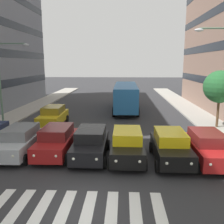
# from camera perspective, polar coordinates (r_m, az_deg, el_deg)

# --- Properties ---
(ground_plane) EXTENTS (180.00, 180.00, 0.00)m
(ground_plane) POSITION_cam_1_polar(r_m,az_deg,el_deg) (10.20, -8.24, -21.36)
(ground_plane) COLOR #2D2D30
(crosswalk_markings) EXTENTS (6.75, 2.80, 0.01)m
(crosswalk_markings) POSITION_cam_1_polar(r_m,az_deg,el_deg) (10.19, -8.24, -21.34)
(crosswalk_markings) COLOR silver
(crosswalk_markings) RESTS_ON ground_plane
(car_0) EXTENTS (2.02, 4.44, 1.72)m
(car_0) POSITION_cam_1_polar(r_m,az_deg,el_deg) (14.85, 21.11, -7.56)
(car_0) COLOR maroon
(car_0) RESTS_ON ground_plane
(car_1) EXTENTS (2.02, 4.44, 1.72)m
(car_1) POSITION_cam_1_polar(r_m,az_deg,el_deg) (14.39, 13.31, -7.69)
(car_1) COLOR black
(car_1) RESTS_ON ground_plane
(car_2) EXTENTS (2.02, 4.44, 1.72)m
(car_2) POSITION_cam_1_polar(r_m,az_deg,el_deg) (14.29, 3.52, -7.53)
(car_2) COLOR black
(car_2) RESTS_ON ground_plane
(car_3) EXTENTS (2.02, 4.44, 1.72)m
(car_3) POSITION_cam_1_polar(r_m,az_deg,el_deg) (14.60, -4.90, -7.15)
(car_3) COLOR black
(car_3) RESTS_ON ground_plane
(car_4) EXTENTS (2.02, 4.44, 1.72)m
(car_4) POSITION_cam_1_polar(r_m,az_deg,el_deg) (15.32, -12.67, -6.50)
(car_4) COLOR maroon
(car_4) RESTS_ON ground_plane
(car_5) EXTENTS (2.02, 4.44, 1.72)m
(car_5) POSITION_cam_1_polar(r_m,az_deg,el_deg) (15.92, -20.47, -6.26)
(car_5) COLOR #B2B7BC
(car_5) RESTS_ON ground_plane
(car_row2_0) EXTENTS (2.02, 4.44, 1.72)m
(car_row2_0) POSITION_cam_1_polar(r_m,az_deg,el_deg) (22.57, -13.39, -0.83)
(car_row2_0) COLOR gold
(car_row2_0) RESTS_ON ground_plane
(bus_behind_traffic) EXTENTS (2.78, 10.50, 3.00)m
(bus_behind_traffic) POSITION_cam_1_polar(r_m,az_deg,el_deg) (29.02, 3.16, 4.03)
(bus_behind_traffic) COLOR #286BAD
(bus_behind_traffic) RESTS_ON ground_plane
(street_lamp_right) EXTENTS (2.80, 0.28, 7.04)m
(street_lamp_right) POSITION_cam_1_polar(r_m,az_deg,el_deg) (22.86, -23.53, 7.73)
(street_lamp_right) COLOR #4C6B56
(street_lamp_right) RESTS_ON sidewalk_right
(street_tree_2) EXTENTS (2.68, 2.68, 4.75)m
(street_tree_2) POSITION_cam_1_polar(r_m,az_deg,el_deg) (22.31, 23.60, 5.33)
(street_tree_2) COLOR #513823
(street_tree_2) RESTS_ON sidewalk_left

